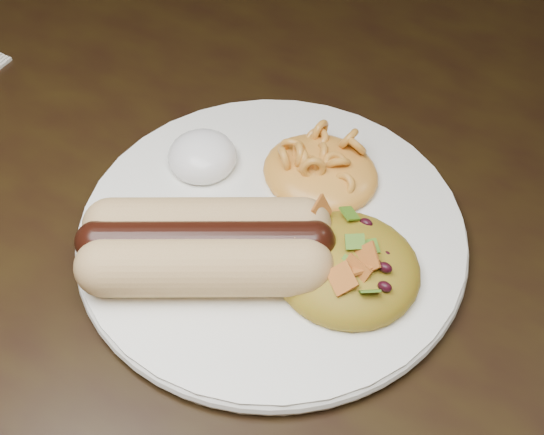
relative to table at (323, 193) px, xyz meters
The scene contains 6 objects.
table is the anchor object (origin of this frame).
plate 0.17m from the table, 78.74° to the right, with size 0.26×0.26×0.01m, color white.
hotdog 0.22m from the table, 87.97° to the right, with size 0.13×0.13×0.04m.
mac_and_cheese 0.15m from the table, 66.92° to the right, with size 0.08×0.07×0.03m, color gold.
sour_cream 0.17m from the table, 113.03° to the right, with size 0.05×0.05×0.03m, color white.
taco_salad 0.21m from the table, 58.73° to the right, with size 0.09×0.09×0.04m.
Camera 1 is at (0.19, -0.41, 1.15)m, focal length 50.00 mm.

